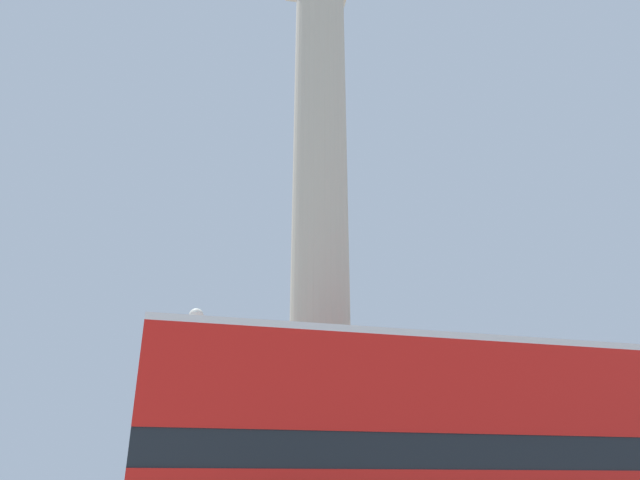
# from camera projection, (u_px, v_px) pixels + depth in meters

# --- Properties ---
(monument_column) EXTENTS (5.88, 5.88, 22.29)m
(monument_column) POSITION_uv_depth(u_px,v_px,m) (320.00, 309.00, 17.32)
(monument_column) COLOR #ADA593
(monument_column) RESTS_ON ground_plane
(bus_b) EXTENTS (11.39, 3.41, 4.29)m
(bus_b) POSITION_uv_depth(u_px,v_px,m) (453.00, 452.00, 10.42)
(bus_b) COLOR red
(bus_b) RESTS_ON ground_plane
(street_lamp) EXTENTS (0.39, 0.39, 6.06)m
(street_lamp) POSITION_uv_depth(u_px,v_px,m) (187.00, 423.00, 13.78)
(street_lamp) COLOR black
(street_lamp) RESTS_ON ground_plane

